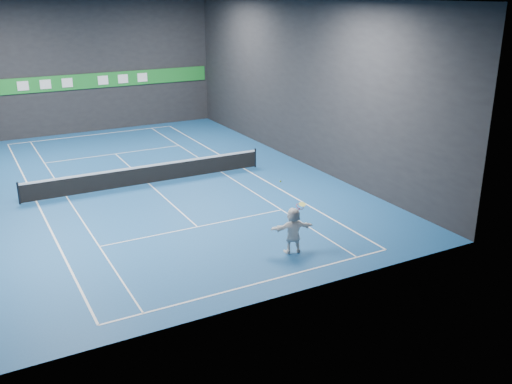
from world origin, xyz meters
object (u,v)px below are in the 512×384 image
tennis_ball (280,181)px  tennis_net (148,174)px  tennis_racket (300,208)px  player (293,230)px

tennis_ball → tennis_net: size_ratio=0.01×
tennis_ball → tennis_net: bearing=100.0°
tennis_ball → tennis_racket: (0.75, -0.18, -1.10)m
player → tennis_net: player is taller
tennis_net → tennis_racket: bearing=-76.1°
player → tennis_ball: (-0.45, 0.23, 1.94)m
tennis_ball → tennis_net: (-1.79, 10.13, -2.29)m
tennis_ball → tennis_racket: tennis_ball is taller
tennis_ball → tennis_racket: 1.35m
player → tennis_net: 10.61m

